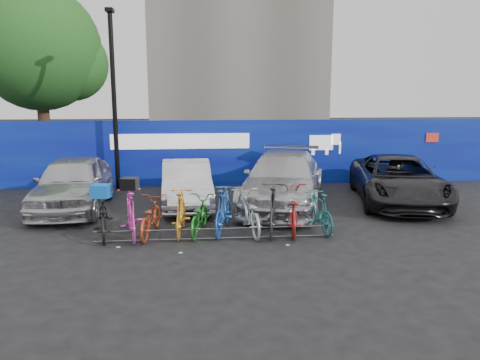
{
  "coord_description": "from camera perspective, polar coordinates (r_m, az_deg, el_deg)",
  "views": [
    {
      "loc": [
        -0.41,
        -11.08,
        3.42
      ],
      "look_at": [
        0.8,
        2.0,
        0.93
      ],
      "focal_mm": 35.0,
      "sensor_mm": 36.0,
      "label": 1
    }
  ],
  "objects": [
    {
      "name": "cargo_topcase",
      "position": [
        11.21,
        -13.32,
        -0.44
      ],
      "size": [
        0.42,
        0.39,
        0.27
      ],
      "primitive_type": "cube",
      "rotation": [
        0.0,
        0.0,
        -0.16
      ],
      "color": "black",
      "rests_on": "bike_1"
    },
    {
      "name": "bike_1",
      "position": [
        11.37,
        -13.16,
        -4.0
      ],
      "size": [
        0.93,
        2.01,
        1.17
      ],
      "primitive_type": "imported",
      "rotation": [
        0.0,
        0.0,
        3.35
      ],
      "color": "#E543B1",
      "rests_on": "ground"
    },
    {
      "name": "bike_7",
      "position": [
        11.43,
        4.06,
        -3.52
      ],
      "size": [
        0.98,
        2.11,
        1.22
      ],
      "primitive_type": "imported",
      "rotation": [
        0.0,
        0.0,
        2.94
      ],
      "color": "#28282B",
      "rests_on": "ground"
    },
    {
      "name": "bike_4",
      "position": [
        11.43,
        -5.03,
        -4.34
      ],
      "size": [
        0.95,
        1.82,
        0.91
      ],
      "primitive_type": "imported",
      "rotation": [
        0.0,
        0.0,
        2.93
      ],
      "color": "#1B771F",
      "rests_on": "ground"
    },
    {
      "name": "car_1",
      "position": [
        14.26,
        -6.54,
        -0.45
      ],
      "size": [
        1.63,
        4.14,
        1.34
      ],
      "primitive_type": "imported",
      "rotation": [
        0.0,
        0.0,
        0.05
      ],
      "color": "silver",
      "rests_on": "ground"
    },
    {
      "name": "bike_9",
      "position": [
        11.74,
        9.61,
        -3.82
      ],
      "size": [
        0.69,
        1.72,
        1.0
      ],
      "primitive_type": "imported",
      "rotation": [
        0.0,
        0.0,
        3.28
      ],
      "color": "#1A6166",
      "rests_on": "ground"
    },
    {
      "name": "lamppost",
      "position": [
        16.71,
        -15.12,
        9.86
      ],
      "size": [
        0.25,
        0.5,
        6.11
      ],
      "color": "black",
      "rests_on": "ground"
    },
    {
      "name": "ground",
      "position": [
        11.6,
        -3.04,
        -6.43
      ],
      "size": [
        100.0,
        100.0,
        0.0
      ],
      "primitive_type": "plane",
      "color": "black",
      "rests_on": "ground"
    },
    {
      "name": "tree",
      "position": [
        22.13,
        -22.71,
        14.21
      ],
      "size": [
        5.4,
        5.2,
        7.8
      ],
      "color": "#382314",
      "rests_on": "ground"
    },
    {
      "name": "bike_rack",
      "position": [
        10.98,
        -2.93,
        -6.54
      ],
      "size": [
        5.6,
        0.03,
        0.3
      ],
      "color": "#595B60",
      "rests_on": "ground"
    },
    {
      "name": "bike_3",
      "position": [
        11.42,
        -7.21,
        -3.93
      ],
      "size": [
        0.64,
        1.86,
        1.1
      ],
      "primitive_type": "imported",
      "rotation": [
        0.0,
        0.0,
        3.07
      ],
      "color": "orange",
      "rests_on": "ground"
    },
    {
      "name": "cargo_crate",
      "position": [
        11.44,
        -16.58,
        -1.29
      ],
      "size": [
        0.5,
        0.42,
        0.31
      ],
      "primitive_type": "cube",
      "rotation": [
        0.0,
        0.0,
        -0.25
      ],
      "color": "blue",
      "rests_on": "bike_0"
    },
    {
      "name": "bike_6",
      "position": [
        11.44,
        1.12,
        -4.02
      ],
      "size": [
        0.9,
        1.99,
        1.01
      ],
      "primitive_type": "imported",
      "rotation": [
        0.0,
        0.0,
        3.27
      ],
      "color": "#ACAEB5",
      "rests_on": "ground"
    },
    {
      "name": "car_3",
      "position": [
        15.29,
        18.66,
        0.02
      ],
      "size": [
        3.44,
        5.62,
        1.46
      ],
      "primitive_type": "imported",
      "rotation": [
        0.0,
        0.0,
        -0.21
      ],
      "color": "black",
      "rests_on": "ground"
    },
    {
      "name": "bike_0",
      "position": [
        11.59,
        -16.41,
        -4.39
      ],
      "size": [
        0.99,
        1.94,
        0.97
      ],
      "primitive_type": "imported",
      "rotation": [
        0.0,
        0.0,
        3.34
      ],
      "color": "black",
      "rests_on": "ground"
    },
    {
      "name": "bike_2",
      "position": [
        11.44,
        -10.89,
        -4.45
      ],
      "size": [
        0.87,
        1.83,
        0.92
      ],
      "primitive_type": "imported",
      "rotation": [
        0.0,
        0.0,
        2.99
      ],
      "color": "#A9401B",
      "rests_on": "ground"
    },
    {
      "name": "hoarding",
      "position": [
        17.23,
        -3.86,
        3.32
      ],
      "size": [
        22.0,
        0.18,
        2.4
      ],
      "color": "#0A0A94",
      "rests_on": "ground"
    },
    {
      "name": "car_2",
      "position": [
        14.2,
        5.31,
        0.06
      ],
      "size": [
        3.74,
        5.93,
        1.6
      ],
      "primitive_type": "imported",
      "rotation": [
        0.0,
        0.0,
        -0.29
      ],
      "color": "silver",
      "rests_on": "ground"
    },
    {
      "name": "car_0",
      "position": [
        14.51,
        -19.69,
        -0.33
      ],
      "size": [
        2.01,
        4.71,
        1.58
      ],
      "primitive_type": "imported",
      "rotation": [
        0.0,
        0.0,
        0.03
      ],
      "color": "#B5B4B9",
      "rests_on": "ground"
    },
    {
      "name": "bike_5",
      "position": [
        11.46,
        -2.05,
        -3.68
      ],
      "size": [
        0.97,
        1.97,
        1.14
      ],
      "primitive_type": "imported",
      "rotation": [
        0.0,
        0.0,
        2.9
      ],
      "color": "#1E51AB",
      "rests_on": "ground"
    },
    {
      "name": "bike_8",
      "position": [
        11.64,
        6.39,
        -3.61
      ],
      "size": [
        1.07,
        2.19,
        1.1
      ],
      "primitive_type": "imported",
      "rotation": [
        0.0,
        0.0,
        2.98
      ],
      "color": "maroon",
      "rests_on": "ground"
    }
  ]
}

